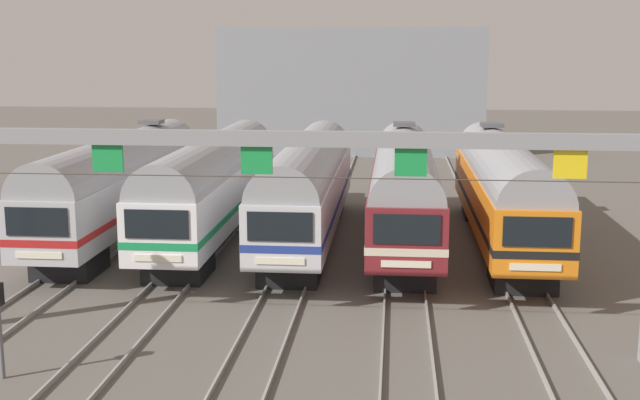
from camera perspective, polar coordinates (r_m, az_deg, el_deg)
name	(u,v)px	position (r m, az deg, el deg)	size (l,w,h in m)	color
ground_plane	(308,241)	(37.37, -0.84, -2.91)	(160.00, 160.00, 0.00)	#5B564F
track_bed	(335,180)	(53.96, 1.08, 1.41)	(18.88, 70.00, 0.15)	gray
commuter_train_stainless	(121,181)	(38.73, -13.75, 1.32)	(2.88, 18.06, 5.05)	#B2B5BA
commuter_train_white	(213,182)	(37.54, -7.47, 1.25)	(2.88, 18.06, 4.77)	white
commuter_train_silver	(308,184)	(36.83, -0.86, 1.15)	(2.88, 18.06, 4.77)	silver
commuter_train_maroon	(404,185)	(36.63, 5.92, 1.05)	(2.88, 18.06, 5.05)	maroon
commuter_train_orange	(503,187)	(36.94, 12.67, 0.92)	(2.88, 18.06, 5.05)	orange
catenary_gantry	(257,173)	(23.21, -4.44, 1.92)	(22.62, 0.44, 6.97)	gray
maintenance_building	(353,90)	(70.33, 2.32, 7.73)	(21.59, 10.00, 10.26)	gray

